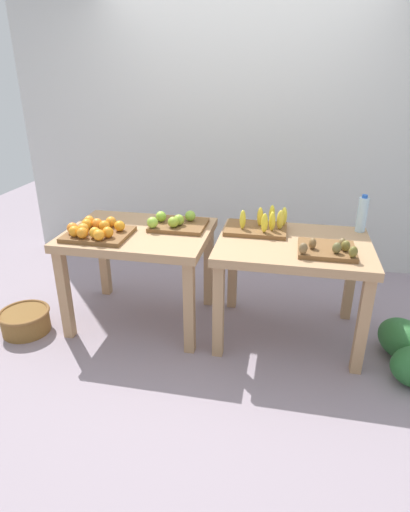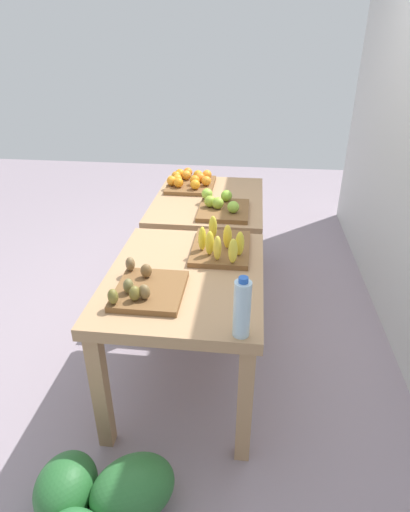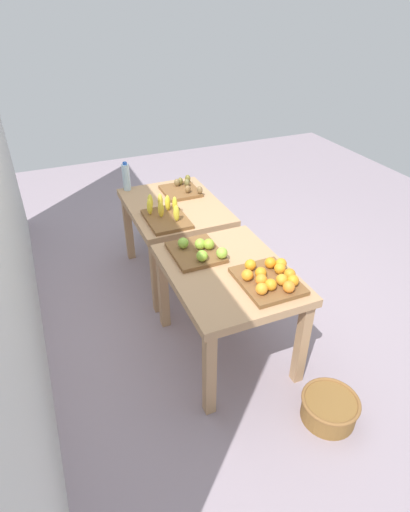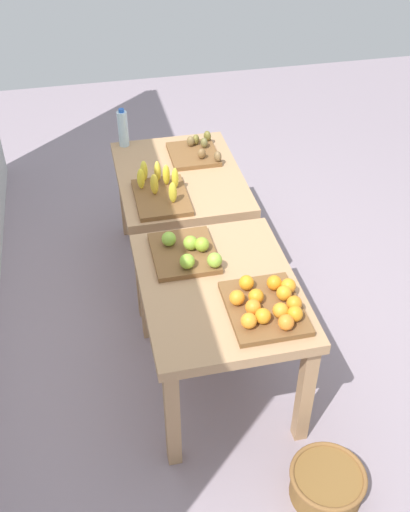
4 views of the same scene
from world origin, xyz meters
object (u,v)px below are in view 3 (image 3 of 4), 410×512
at_px(display_table_left, 228,283).
at_px(orange_bin, 270,278).
at_px(apple_bin, 198,251).
at_px(water_bottle, 126,177).
at_px(banana_crate, 165,215).
at_px(kiwi_bin, 182,189).
at_px(display_table_right, 175,215).
at_px(watermelon_pile, 172,219).
at_px(wicker_basket, 329,408).

distance_m(display_table_left, orange_bin, 0.34).
distance_m(apple_bin, water_bottle, 1.35).
xyz_separation_m(banana_crate, kiwi_bin, (0.46, -0.32, -0.02)).
bearing_deg(kiwi_bin, banana_crate, 145.55).
distance_m(display_table_right, apple_bin, 0.88).
xyz_separation_m(orange_bin, banana_crate, (1.12, 0.34, -0.00)).
xyz_separation_m(water_bottle, watermelon_pile, (0.39, -0.55, -0.75)).
relative_size(banana_crate, watermelon_pile, 0.69).
relative_size(apple_bin, banana_crate, 0.94).
distance_m(banana_crate, wicker_basket, 1.90).
relative_size(water_bottle, wicker_basket, 0.73).
relative_size(display_table_left, watermelon_pile, 1.61).
bearing_deg(water_bottle, banana_crate, -168.65).
xyz_separation_m(display_table_right, orange_bin, (-1.36, -0.18, 0.15)).
bearing_deg(banana_crate, watermelon_pile, -20.25).
distance_m(display_table_right, orange_bin, 1.38).
height_order(display_table_right, wicker_basket, display_table_right).
bearing_deg(kiwi_bin, water_bottle, 61.22).
relative_size(display_table_right, banana_crate, 2.35).
distance_m(orange_bin, water_bottle, 1.89).
xyz_separation_m(orange_bin, apple_bin, (0.50, 0.29, -0.01)).
distance_m(kiwi_bin, water_bottle, 0.53).
xyz_separation_m(display_table_right, kiwi_bin, (0.21, -0.15, 0.14)).
distance_m(display_table_left, apple_bin, 0.32).
xyz_separation_m(watermelon_pile, wicker_basket, (-2.79, -0.11, -0.04)).
xyz_separation_m(orange_bin, watermelon_pile, (2.22, -0.07, -0.66)).
xyz_separation_m(display_table_right, wicker_basket, (-1.93, -0.35, -0.55)).
distance_m(banana_crate, kiwi_bin, 0.56).
height_order(display_table_left, orange_bin, orange_bin).
distance_m(display_table_left, kiwi_bin, 1.35).
bearing_deg(orange_bin, display_table_left, 36.01).
height_order(display_table_right, apple_bin, apple_bin).
relative_size(display_table_right, water_bottle, 3.81).
bearing_deg(watermelon_pile, display_table_right, 164.05).
distance_m(watermelon_pile, wicker_basket, 2.79).
xyz_separation_m(orange_bin, wicker_basket, (-0.57, -0.17, -0.70)).
xyz_separation_m(banana_crate, watermelon_pile, (1.10, -0.41, -0.66)).
xyz_separation_m(display_table_left, banana_crate, (0.87, 0.16, 0.15)).
xyz_separation_m(apple_bin, banana_crate, (0.62, 0.04, 0.01)).
distance_m(orange_bin, kiwi_bin, 1.58).
height_order(display_table_right, kiwi_bin, kiwi_bin).
xyz_separation_m(display_table_left, kiwi_bin, (1.33, -0.15, 0.14)).
distance_m(orange_bin, apple_bin, 0.58).
height_order(display_table_left, water_bottle, water_bottle).
xyz_separation_m(orange_bin, kiwi_bin, (1.58, 0.02, -0.02)).
xyz_separation_m(kiwi_bin, wicker_basket, (-2.15, -0.20, -0.68)).
height_order(kiwi_bin, watermelon_pile, kiwi_bin).
bearing_deg(display_table_right, wicker_basket, -169.74).
height_order(apple_bin, banana_crate, banana_crate).
bearing_deg(wicker_basket, water_bottle, 15.29).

